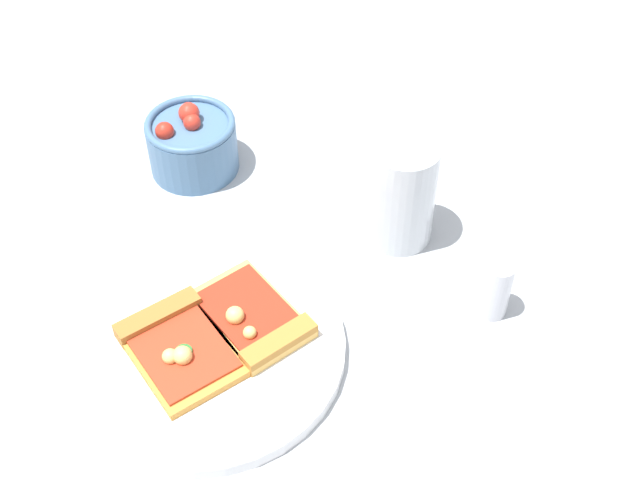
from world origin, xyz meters
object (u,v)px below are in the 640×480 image
object	(u,v)px
pizza_slice_far	(177,345)
pepper_shaker	(496,284)
plate	(206,348)
soda_glass	(401,197)
pizza_slice_near	(255,321)
salad_bowl	(192,143)

from	to	relation	value
pizza_slice_far	pepper_shaker	size ratio (longest dim) A/B	1.73
pizza_slice_far	plate	bearing A→B (deg)	-133.68
soda_glass	plate	bearing A→B (deg)	72.01
soda_glass	pizza_slice_near	bearing A→B (deg)	75.47
pizza_slice_near	pizza_slice_far	xyz separation A→B (m)	(0.04, 0.06, 0.00)
pizza_slice_near	pizza_slice_far	distance (m)	0.08
plate	pepper_shaker	xyz separation A→B (m)	(-0.20, -0.19, 0.03)
pizza_slice_far	pepper_shaker	world-z (taller)	pepper_shaker
pizza_slice_far	salad_bowl	bearing A→B (deg)	-54.69
plate	salad_bowl	xyz separation A→B (m)	(0.17, -0.20, 0.03)
pizza_slice_near	pepper_shaker	world-z (taller)	pepper_shaker
plate	pizza_slice_far	size ratio (longest dim) A/B	1.92
soda_glass	pepper_shaker	distance (m)	0.13
pizza_slice_near	salad_bowl	xyz separation A→B (m)	(0.20, -0.16, 0.02)
pepper_shaker	pizza_slice_near	bearing A→B (deg)	39.89
soda_glass	pepper_shaker	world-z (taller)	soda_glass
plate	soda_glass	bearing A→B (deg)	-107.99
pizza_slice_near	pizza_slice_far	world-z (taller)	same
plate	salad_bowl	world-z (taller)	salad_bowl
pizza_slice_far	salad_bowl	distance (m)	0.27
plate	pepper_shaker	size ratio (longest dim) A/B	3.33
pizza_slice_near	pepper_shaker	bearing A→B (deg)	-140.11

